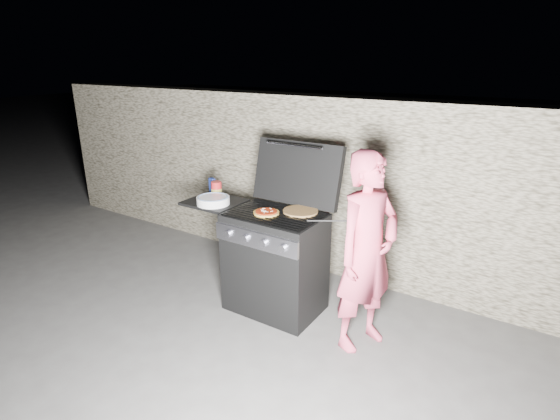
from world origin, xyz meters
The scene contains 10 objects.
ground centered at (0.00, 0.00, 0.00)m, with size 50.00×50.00×0.00m, color #474643.
stone_wall centered at (0.00, 1.05, 0.90)m, with size 8.00×0.35×1.80m, color #9E937B.
gas_grill centered at (-0.25, 0.00, 0.46)m, with size 1.34×0.79×0.91m, color black, non-canonical shape.
pizza_topped centered at (-0.06, -0.04, 0.92)m, with size 0.22×0.22×0.02m, color gold, non-canonical shape.
pizza_plain centered at (0.16, 0.14, 0.92)m, with size 0.30×0.30×0.02m, color tan.
sauce_jar centered at (-0.73, 0.10, 0.98)m, with size 0.10×0.10×0.15m, color #A81C1F.
blue_carton centered at (-0.84, 0.17, 0.98)m, with size 0.07×0.04×0.15m, color #1E3598.
plate_stack centered at (-0.62, -0.08, 0.94)m, with size 0.30×0.30×0.07m, color white.
person centered at (0.85, -0.04, 0.77)m, with size 0.57×0.37×1.55m, color #CE4560.
tongs centered at (0.55, 0.00, 0.96)m, with size 0.01×0.01×0.47m, color black.
Camera 1 is at (1.91, -2.88, 2.15)m, focal length 28.00 mm.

